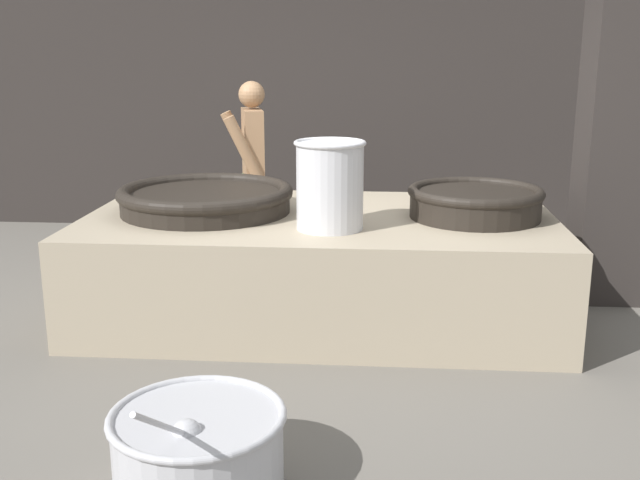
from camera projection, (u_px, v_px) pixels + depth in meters
name	position (u px, v px, depth m)	size (l,w,h in m)	color
ground_plane	(320.00, 313.00, 5.65)	(60.00, 60.00, 0.00)	#666059
back_wall	(341.00, 68.00, 8.02)	(8.89, 0.24, 3.48)	#2D2826
support_pillar	(622.00, 77.00, 5.60)	(0.50, 0.50, 3.48)	#2D2826
hearth_platform	(320.00, 265.00, 5.56)	(3.40, 1.89, 0.76)	tan
giant_wok_near	(206.00, 198.00, 5.53)	(1.30, 1.30, 0.20)	black
giant_wok_far	(475.00, 201.00, 5.34)	(0.96, 0.96, 0.22)	black
stock_pot	(330.00, 184.00, 4.97)	(0.48, 0.48, 0.59)	silver
cook	(252.00, 168.00, 6.69)	(0.47, 0.66, 1.67)	#9E7551
prep_bowl_vegetables	(198.00, 446.00, 3.35)	(0.80, 1.04, 0.70)	#B7B7BC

